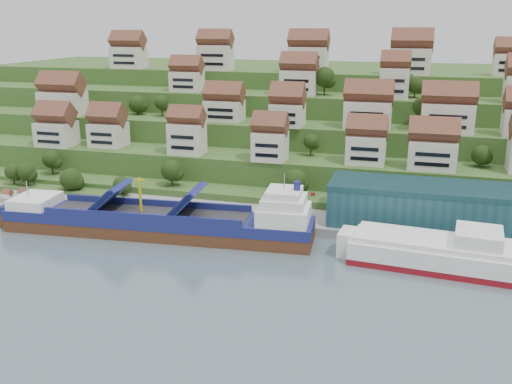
% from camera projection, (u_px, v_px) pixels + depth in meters
% --- Properties ---
extents(ground, '(300.00, 300.00, 0.00)m').
position_uv_depth(ground, '(224.00, 241.00, 130.74)').
color(ground, slate).
rests_on(ground, ground).
extents(quay, '(180.00, 14.00, 2.20)m').
position_uv_depth(quay, '(321.00, 223.00, 139.07)').
color(quay, gray).
rests_on(quay, ground).
extents(pebble_beach, '(45.00, 20.00, 1.00)m').
position_uv_depth(pebble_beach, '(38.00, 203.00, 156.71)').
color(pebble_beach, gray).
rests_on(pebble_beach, ground).
extents(hillside, '(260.00, 128.00, 31.00)m').
position_uv_depth(hillside, '(308.00, 122.00, 223.17)').
color(hillside, '#2D4C1E').
rests_on(hillside, ground).
extents(hillside_village, '(158.62, 64.49, 29.02)m').
position_uv_depth(hillside_village, '(305.00, 102.00, 177.76)').
color(hillside_village, silver).
rests_on(hillside_village, ground).
extents(hillside_trees, '(142.46, 62.50, 31.50)m').
position_uv_depth(hillside_trees, '(240.00, 135.00, 168.38)').
color(hillside_trees, '#223913').
rests_on(hillside_trees, ground).
extents(warehouse, '(60.00, 15.00, 10.00)m').
position_uv_depth(warehouse, '(461.00, 208.00, 130.86)').
color(warehouse, '#1F4A55').
rests_on(warehouse, quay).
extents(flagpole, '(1.28, 0.16, 8.00)m').
position_uv_depth(flagpole, '(310.00, 206.00, 133.29)').
color(flagpole, gray).
rests_on(flagpole, quay).
extents(beach_huts, '(14.40, 3.70, 2.20)m').
position_uv_depth(beach_huts, '(28.00, 198.00, 155.62)').
color(beach_huts, white).
rests_on(beach_huts, pebble_beach).
extents(cargo_ship, '(74.06, 17.00, 16.22)m').
position_uv_depth(cargo_ship, '(165.00, 223.00, 133.41)').
color(cargo_ship, '#522D19').
rests_on(cargo_ship, ground).
extents(second_ship, '(34.24, 15.24, 9.65)m').
position_uv_depth(second_ship, '(437.00, 253.00, 116.49)').
color(second_ship, maroon).
rests_on(second_ship, ground).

